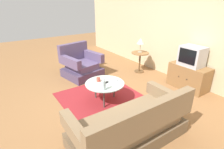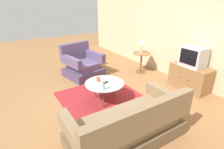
% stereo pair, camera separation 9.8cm
% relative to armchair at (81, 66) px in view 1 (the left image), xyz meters
% --- Properties ---
extents(ground_plane, '(16.00, 16.00, 0.00)m').
position_rel_armchair_xyz_m(ground_plane, '(1.54, -0.09, -0.32)').
color(ground_plane, olive).
extents(back_wall, '(9.00, 0.12, 2.70)m').
position_rel_armchair_xyz_m(back_wall, '(1.54, 2.25, 1.03)').
color(back_wall, '#CCB78E').
rests_on(back_wall, ground).
extents(area_rug, '(2.01, 1.78, 0.00)m').
position_rel_armchair_xyz_m(area_rug, '(1.61, -0.18, -0.31)').
color(area_rug, maroon).
rests_on(area_rug, ground).
extents(armchair, '(1.08, 1.10, 0.93)m').
position_rel_armchair_xyz_m(armchair, '(0.00, 0.00, 0.00)').
color(armchair, '#4B3E5C').
rests_on(armchair, ground).
extents(couch, '(0.91, 1.87, 0.84)m').
position_rel_armchair_xyz_m(couch, '(2.88, -0.50, -0.03)').
color(couch, brown).
rests_on(couch, ground).
extents(coffee_table, '(0.85, 0.85, 0.44)m').
position_rel_armchair_xyz_m(coffee_table, '(1.61, -0.18, 0.09)').
color(coffee_table, '#B2C6C1').
rests_on(coffee_table, ground).
extents(side_table, '(0.53, 0.53, 0.63)m').
position_rel_armchair_xyz_m(side_table, '(0.74, 1.64, 0.14)').
color(side_table, olive).
rests_on(side_table, ground).
extents(tv_stand, '(0.95, 0.50, 0.61)m').
position_rel_armchair_xyz_m(tv_stand, '(2.26, 1.91, -0.01)').
color(tv_stand, olive).
rests_on(tv_stand, ground).
extents(television, '(0.54, 0.42, 0.48)m').
position_rel_armchair_xyz_m(television, '(2.26, 1.90, 0.53)').
color(television, '#B7B7BC').
rests_on(television, tv_stand).
extents(table_lamp, '(0.22, 0.22, 0.43)m').
position_rel_armchair_xyz_m(table_lamp, '(0.72, 1.65, 0.64)').
color(table_lamp, '#9E937A').
rests_on(table_lamp, side_table).
extents(vase, '(0.07, 0.07, 0.27)m').
position_rel_armchair_xyz_m(vase, '(1.87, -0.37, 0.26)').
color(vase, silver).
rests_on(vase, coffee_table).
extents(mug, '(0.14, 0.09, 0.09)m').
position_rel_armchair_xyz_m(mug, '(1.46, -0.25, 0.17)').
color(mug, '#B74C3D').
rests_on(mug, coffee_table).
extents(tv_remote_dark, '(0.09, 0.15, 0.02)m').
position_rel_armchair_xyz_m(tv_remote_dark, '(1.63, -0.17, 0.14)').
color(tv_remote_dark, black).
rests_on(tv_remote_dark, coffee_table).
extents(tv_remote_silver, '(0.16, 0.12, 0.02)m').
position_rel_armchair_xyz_m(tv_remote_silver, '(1.60, 0.09, 0.14)').
color(tv_remote_silver, '#B2B2B7').
rests_on(tv_remote_silver, coffee_table).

